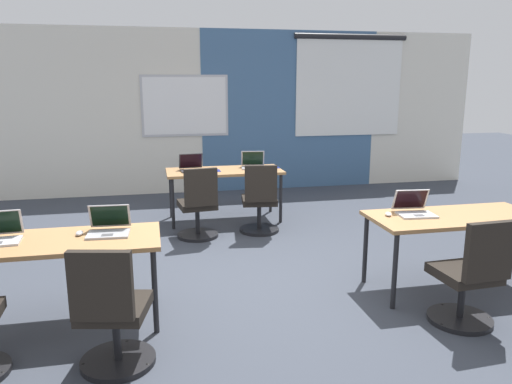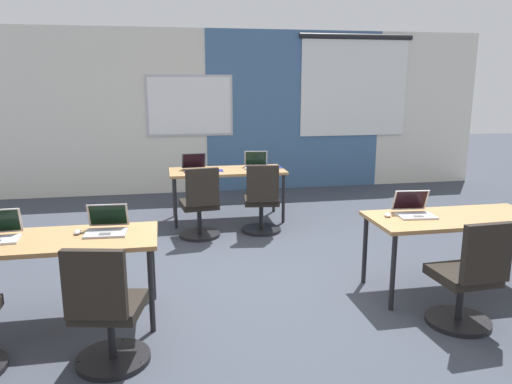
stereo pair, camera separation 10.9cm
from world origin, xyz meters
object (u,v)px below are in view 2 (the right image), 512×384
object	(u,v)px
desk_near_left	(55,246)
chair_near_right_inner	(468,284)
laptop_near_right_inner	(414,210)
chair_far_left	(200,209)
desk_near_right	(455,222)
mouse_far_right	(274,166)
laptop_far_left	(195,167)
mouse_far_left	(215,169)
desk_far_center	(227,174)
chair_far_right	(262,205)
mouse_near_right_inner	(388,215)
laptop_far_right	(256,164)
chair_near_left_inner	(107,317)
laptop_near_left_inner	(107,227)
mouse_near_left_inner	(78,232)

from	to	relation	value
desk_near_left	chair_near_right_inner	world-z (taller)	chair_near_right_inner
laptop_near_right_inner	chair_far_left	bearing A→B (deg)	139.38
desk_near_right	mouse_far_right	world-z (taller)	mouse_far_right
laptop_near_right_inner	laptop_far_left	distance (m)	3.29
mouse_far_left	desk_far_center	bearing A→B (deg)	13.00
chair_far_right	mouse_near_right_inner	world-z (taller)	chair_far_right
chair_far_right	chair_far_left	bearing A→B (deg)	12.05
laptop_far_right	chair_near_left_inner	world-z (taller)	laptop_far_right
chair_far_right	chair_near_left_inner	distance (m)	3.29
desk_far_center	laptop_near_right_inner	xyz separation A→B (m)	(1.39, -2.70, 0.11)
laptop_near_left_inner	chair_far_left	bearing A→B (deg)	68.13
desk_near_right	chair_near_right_inner	distance (m)	0.82
mouse_far_right	chair_far_left	size ratio (longest dim) A/B	0.11
chair_far_right	laptop_near_right_inner	bearing A→B (deg)	125.16
laptop_far_left	desk_near_left	bearing A→B (deg)	-119.92
desk_far_center	laptop_far_right	size ratio (longest dim) A/B	4.34
laptop_far_left	chair_far_left	bearing A→B (deg)	-95.34
laptop_far_left	mouse_near_left_inner	world-z (taller)	laptop_far_left
desk_near_left	desk_far_center	distance (m)	3.30
chair_near_left_inner	chair_far_left	bearing A→B (deg)	-94.71
mouse_near_left_inner	chair_near_left_inner	xyz separation A→B (m)	(0.29, -0.85, -0.36)
laptop_far_right	mouse_far_left	distance (m)	0.62
laptop_near_right_inner	mouse_near_right_inner	world-z (taller)	laptop_near_right_inner
chair_near_right_inner	chair_far_left	distance (m)	3.32
desk_far_center	laptop_far_left	world-z (taller)	laptop_far_left
chair_near_left_inner	laptop_near_left_inner	bearing A→B (deg)	-73.73
desk_near_right	mouse_near_left_inner	bearing A→B (deg)	178.53
desk_near_left	mouse_near_right_inner	xyz separation A→B (m)	(2.88, 0.10, 0.08)
laptop_near_right_inner	mouse_near_right_inner	size ratio (longest dim) A/B	3.19
mouse_far_left	desk_near_right	bearing A→B (deg)	-55.09
desk_far_center	laptop_far_right	distance (m)	0.45
desk_near_left	laptop_far_right	world-z (taller)	laptop_far_right
chair_far_right	desk_far_center	bearing A→B (deg)	-56.40
laptop_near_left_inner	mouse_far_left	bearing A→B (deg)	69.44
desk_far_center	mouse_far_left	xyz separation A→B (m)	(-0.18, -0.04, 0.08)
mouse_far_left	laptop_near_right_inner	bearing A→B (deg)	-59.47
laptop_far_left	chair_far_left	xyz separation A→B (m)	(-0.00, -0.81, -0.39)
chair_far_left	laptop_far_right	bearing A→B (deg)	-142.44
laptop_far_right	laptop_near_right_inner	xyz separation A→B (m)	(0.96, -2.78, -0.00)
desk_far_center	laptop_near_left_inner	bearing A→B (deg)	-116.57
laptop_far_left	mouse_near_left_inner	size ratio (longest dim) A/B	3.39
mouse_near_right_inner	laptop_far_left	world-z (taller)	laptop_far_left
laptop_far_left	mouse_near_right_inner	bearing A→B (deg)	-65.26
laptop_far_left	chair_near_left_inner	world-z (taller)	laptop_far_left
desk_near_right	chair_far_right	size ratio (longest dim) A/B	1.74
laptop_far_left	laptop_near_left_inner	size ratio (longest dim) A/B	1.02
mouse_far_right	mouse_near_left_inner	world-z (taller)	mouse_far_right
chair_far_right	mouse_near_left_inner	world-z (taller)	chair_far_right
desk_near_left	chair_far_left	distance (m)	2.42
desk_near_left	desk_near_right	world-z (taller)	same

